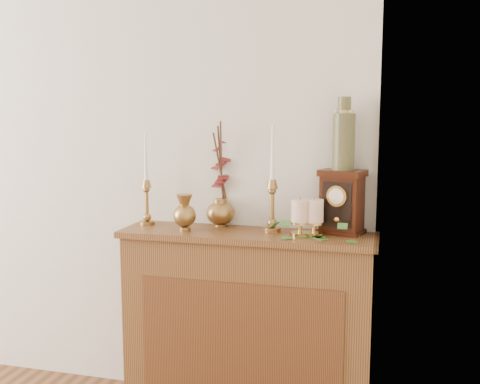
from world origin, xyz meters
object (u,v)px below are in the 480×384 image
(ginger_jar, at_px, (222,179))
(mantel_clock, at_px, (342,202))
(candlestick_center, at_px, (272,197))
(ceramic_vase, at_px, (344,137))
(candlestick_left, at_px, (147,195))
(bud_vase, at_px, (185,213))

(ginger_jar, relative_size, mantel_clock, 1.74)
(candlestick_center, bearing_deg, mantel_clock, 7.75)
(ceramic_vase, bearing_deg, candlestick_left, -177.55)
(candlestick_center, distance_m, bud_vase, 0.43)
(candlestick_center, relative_size, ceramic_vase, 1.53)
(candlestick_center, bearing_deg, ceramic_vase, 8.19)
(bud_vase, height_order, ginger_jar, ginger_jar)
(ginger_jar, height_order, mantel_clock, ginger_jar)
(candlestick_left, distance_m, bud_vase, 0.27)
(mantel_clock, xyz_separation_m, ceramic_vase, (0.00, 0.00, 0.31))
(candlestick_center, relative_size, mantel_clock, 1.70)
(candlestick_left, distance_m, candlestick_center, 0.65)
(candlestick_left, relative_size, candlestick_center, 0.91)
(ceramic_vase, bearing_deg, mantel_clock, -107.37)
(mantel_clock, bearing_deg, ceramic_vase, 90.00)
(candlestick_center, xyz_separation_m, bud_vase, (-0.41, -0.09, -0.08))
(candlestick_left, height_order, mantel_clock, candlestick_left)
(bud_vase, relative_size, mantel_clock, 0.59)
(candlestick_left, height_order, ginger_jar, ginger_jar)
(bud_vase, distance_m, ginger_jar, 0.28)
(candlestick_left, distance_m, ginger_jar, 0.39)
(candlestick_center, xyz_separation_m, mantel_clock, (0.33, 0.04, -0.02))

